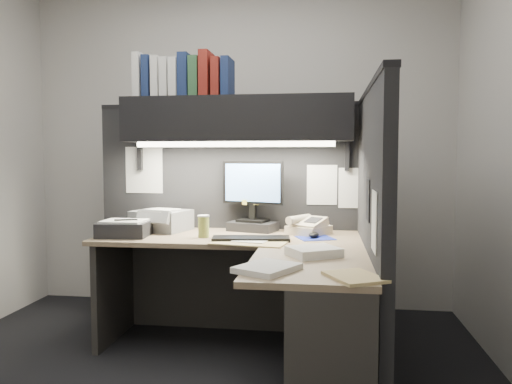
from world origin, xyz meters
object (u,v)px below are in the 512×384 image
at_px(telephone, 309,227).
at_px(monitor, 253,203).
at_px(coffee_cup, 204,227).
at_px(overhead_shelf, 237,120).
at_px(keyboard, 251,239).
at_px(notebook_stack, 124,229).
at_px(printer, 162,220).
at_px(desk, 269,306).

bearing_deg(telephone, monitor, -160.03).
relative_size(telephone, coffee_cup, 1.78).
height_order(overhead_shelf, keyboard, overhead_shelf).
relative_size(overhead_shelf, keyboard, 3.25).
distance_m(overhead_shelf, coffee_cup, 0.78).
bearing_deg(notebook_stack, keyboard, -3.54).
bearing_deg(printer, telephone, 13.25).
bearing_deg(overhead_shelf, coffee_cup, -122.19).
bearing_deg(printer, notebook_stack, -103.27).
bearing_deg(telephone, notebook_stack, -134.57).
bearing_deg(keyboard, coffee_cup, 157.85).
height_order(monitor, printer, monitor).
relative_size(keyboard, telephone, 2.01).
bearing_deg(desk, keyboard, 111.42).
bearing_deg(coffee_cup, monitor, 49.52).
bearing_deg(monitor, printer, -158.07).
height_order(keyboard, telephone, telephone).
distance_m(overhead_shelf, monitor, 0.59).
distance_m(keyboard, telephone, 0.46).
height_order(monitor, coffee_cup, monitor).
height_order(keyboard, coffee_cup, coffee_cup).
height_order(desk, keyboard, keyboard).
relative_size(desk, coffee_cup, 12.77).
xyz_separation_m(desk, printer, (-0.84, 0.73, 0.36)).
xyz_separation_m(coffee_cup, printer, (-0.37, 0.26, 0.00)).
bearing_deg(keyboard, monitor, 89.00).
bearing_deg(keyboard, printer, 145.89).
relative_size(monitor, keyboard, 1.02).
height_order(printer, notebook_stack, printer).
height_order(overhead_shelf, monitor, overhead_shelf).
height_order(monitor, keyboard, monitor).
bearing_deg(desk, coffee_cup, 134.90).
xyz_separation_m(printer, notebook_stack, (-0.15, -0.29, -0.02)).
distance_m(keyboard, coffee_cup, 0.33).
xyz_separation_m(overhead_shelf, keyboard, (0.15, -0.36, -0.76)).
relative_size(telephone, printer, 0.67).
xyz_separation_m(keyboard, notebook_stack, (-0.84, 0.05, 0.04)).
distance_m(telephone, coffee_cup, 0.70).
bearing_deg(keyboard, desk, -76.37).
distance_m(desk, telephone, 0.80).
height_order(keyboard, notebook_stack, notebook_stack).
distance_m(telephone, notebook_stack, 1.21).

